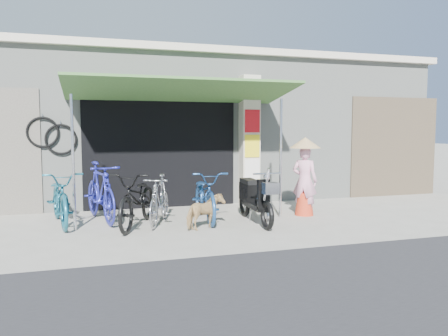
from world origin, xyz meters
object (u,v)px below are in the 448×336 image
object	(u,v)px
bike_silver	(159,199)
bike_navy	(205,195)
moped	(254,198)
street_dog	(205,212)
bike_black	(138,199)
nun	(305,176)
bike_blue	(100,192)
bike_teal	(61,198)

from	to	relation	value
bike_silver	bike_navy	bearing A→B (deg)	25.97
moped	street_dog	bearing A→B (deg)	-163.61
bike_black	nun	distance (m)	3.39
bike_blue	moped	world-z (taller)	bike_blue
bike_black	bike_navy	size ratio (longest dim) A/B	1.03
bike_black	bike_silver	bearing A→B (deg)	36.80
bike_blue	nun	xyz separation A→B (m)	(4.02, -0.60, 0.24)
bike_black	moped	bearing A→B (deg)	15.64
bike_teal	bike_blue	size ratio (longest dim) A/B	1.01
bike_teal	nun	bearing A→B (deg)	-15.53
bike_silver	street_dog	distance (m)	0.97
bike_teal	nun	world-z (taller)	nun
street_dog	nun	distance (m)	2.41
nun	bike_black	bearing A→B (deg)	45.49
bike_navy	nun	world-z (taller)	nun
bike_black	bike_silver	xyz separation A→B (m)	(0.40, 0.10, -0.04)
bike_blue	bike_black	size ratio (longest dim) A/B	0.98
bike_teal	bike_silver	size ratio (longest dim) A/B	1.24
bike_navy	nun	size ratio (longest dim) A/B	1.16
bike_navy	bike_black	bearing A→B (deg)	-168.63
bike_teal	bike_navy	distance (m)	2.68
bike_teal	bike_navy	world-z (taller)	bike_teal
bike_black	bike_blue	bearing A→B (deg)	155.50
bike_silver	nun	world-z (taller)	nun
bike_blue	nun	world-z (taller)	nun
bike_teal	bike_navy	size ratio (longest dim) A/B	1.03
bike_teal	bike_black	bearing A→B (deg)	-32.59
bike_silver	street_dog	size ratio (longest dim) A/B	2.12
bike_black	street_dog	size ratio (longest dim) A/B	2.65
bike_silver	street_dog	world-z (taller)	bike_silver
bike_teal	nun	xyz separation A→B (m)	(4.73, -0.46, 0.30)
bike_teal	bike_navy	bearing A→B (deg)	-18.14
bike_blue	bike_black	distance (m)	0.95
bike_teal	bike_silver	distance (m)	1.81
bike_black	nun	size ratio (longest dim) A/B	1.20
bike_blue	nun	size ratio (longest dim) A/B	1.18
street_dog	nun	size ratio (longest dim) A/B	0.45
bike_teal	street_dog	distance (m)	2.71
bike_blue	moped	xyz separation A→B (m)	(2.78, -0.97, -0.11)
bike_blue	bike_silver	size ratio (longest dim) A/B	1.23
nun	bike_teal	bearing A→B (deg)	38.16
bike_blue	bike_silver	xyz separation A→B (m)	(1.04, -0.60, -0.11)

